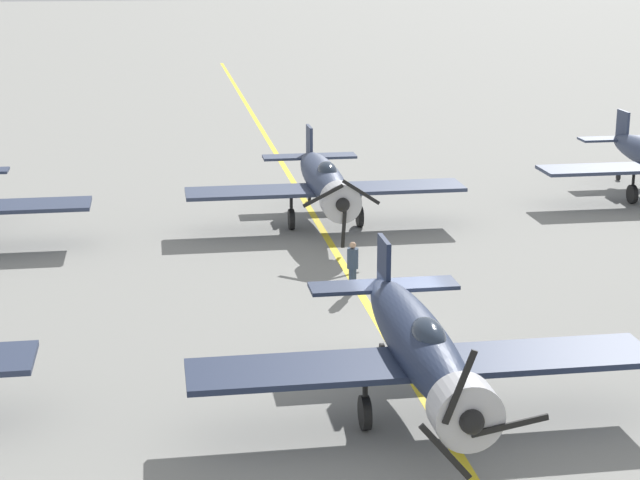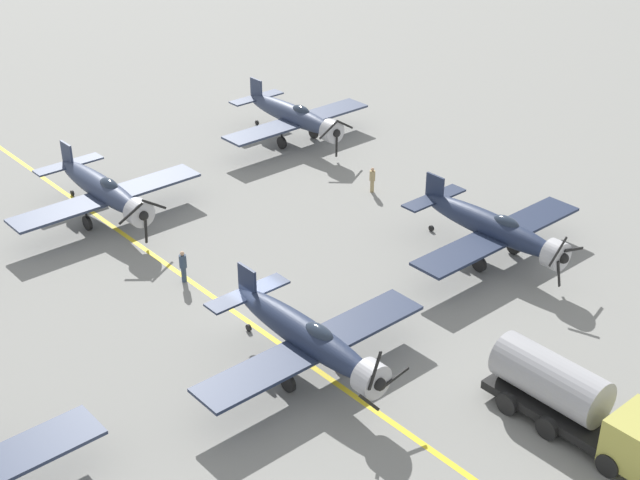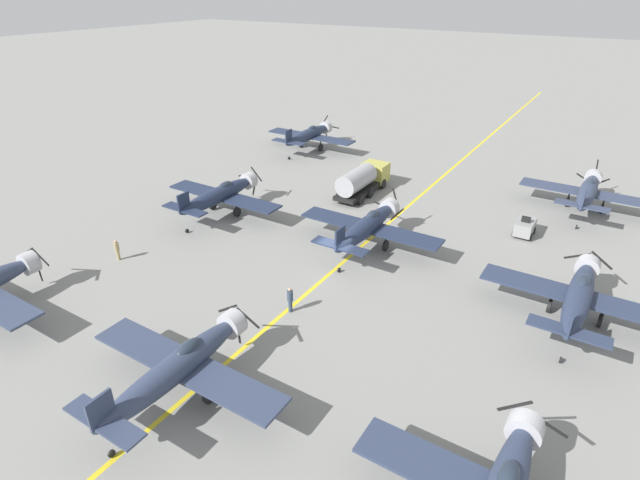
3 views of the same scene
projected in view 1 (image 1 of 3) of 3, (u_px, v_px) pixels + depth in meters
ground_plane at (396, 352)px, 32.38m from camera, size 400.00×400.00×0.00m
taxiway_stripe at (396, 352)px, 32.38m from camera, size 0.30×160.00×0.01m
airplane_mid_center at (420, 347)px, 27.31m from camera, size 12.00×9.98×3.72m
airplane_near_center at (324, 181)px, 46.15m from camera, size 12.00×9.98×3.65m
ground_crew_walking at (353, 265)px, 37.69m from camera, size 0.40×0.40×1.83m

